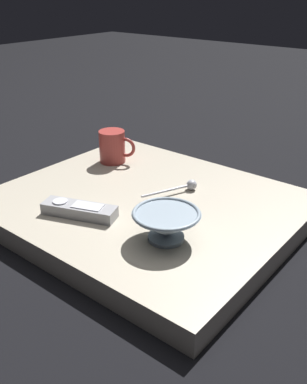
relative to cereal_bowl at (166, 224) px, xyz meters
name	(u,v)px	position (x,y,z in m)	size (l,w,h in m)	color
ground_plane	(146,217)	(0.11, 0.14, -0.08)	(6.00, 6.00, 0.00)	black
table	(146,208)	(0.11, 0.14, -0.06)	(0.57, 0.66, 0.05)	#B7AD99
cereal_bowl	(166,224)	(0.00, 0.00, 0.00)	(0.13, 0.13, 0.06)	#8C9EAD
coffee_mug	(113,147)	(0.23, 0.36, 0.01)	(0.07, 0.10, 0.09)	#A53833
teaspoon	(186,186)	(0.20, 0.10, -0.02)	(0.14, 0.07, 0.03)	silver
tv_remote_near	(79,210)	(-0.04, 0.20, -0.02)	(0.10, 0.17, 0.03)	#9E9EA3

